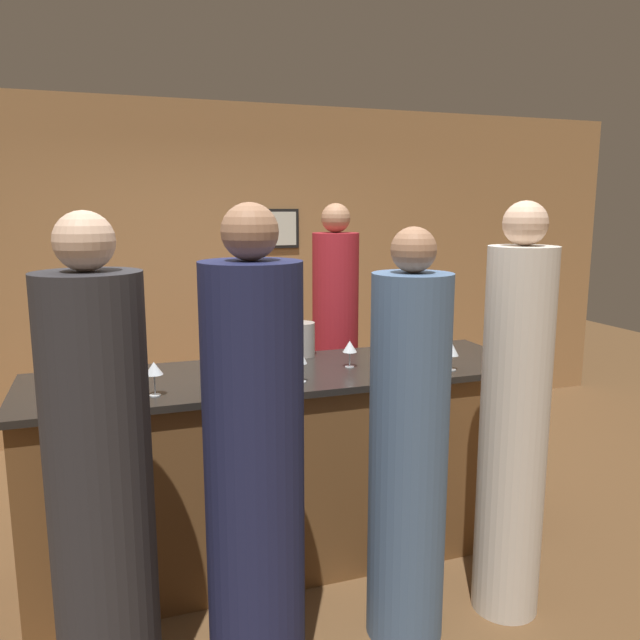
{
  "coord_description": "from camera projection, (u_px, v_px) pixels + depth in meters",
  "views": [
    {
      "loc": [
        -0.88,
        -3.14,
        1.93
      ],
      "look_at": [
        0.23,
        0.1,
        1.31
      ],
      "focal_mm": 35.0,
      "sensor_mm": 36.0,
      "label": 1
    }
  ],
  "objects": [
    {
      "name": "ground_plane",
      "position": [
        287.0,
        552.0,
        3.55
      ],
      "size": [
        14.0,
        14.0,
        0.0
      ],
      "primitive_type": "plane",
      "color": "brown"
    },
    {
      "name": "back_wall",
      "position": [
        215.0,
        270.0,
        5.37
      ],
      "size": [
        8.0,
        0.08,
        2.8
      ],
      "color": "#A37547",
      "rests_on": "ground_plane"
    },
    {
      "name": "bar_counter",
      "position": [
        287.0,
        464.0,
        3.45
      ],
      "size": [
        2.72,
        0.81,
        1.06
      ],
      "color": "brown",
      "rests_on": "ground_plane"
    },
    {
      "name": "bartender",
      "position": [
        335.0,
        356.0,
        4.3
      ],
      "size": [
        0.31,
        0.31,
        1.96
      ],
      "rotation": [
        0.0,
        0.0,
        3.14
      ],
      "color": "maroon",
      "rests_on": "ground_plane"
    },
    {
      "name": "guest_0",
      "position": [
        101.0,
        493.0,
        2.3
      ],
      "size": [
        0.38,
        0.38,
        1.92
      ],
      "color": "#2D2D33",
      "rests_on": "ground_plane"
    },
    {
      "name": "guest_1",
      "position": [
        255.0,
        475.0,
        2.42
      ],
      "size": [
        0.39,
        0.39,
        1.95
      ],
      "color": "#1E234C",
      "rests_on": "ground_plane"
    },
    {
      "name": "guest_2",
      "position": [
        514.0,
        427.0,
        2.9
      ],
      "size": [
        0.31,
        0.31,
        1.96
      ],
      "color": "silver",
      "rests_on": "ground_plane"
    },
    {
      "name": "guest_3",
      "position": [
        408.0,
        454.0,
        2.74
      ],
      "size": [
        0.35,
        0.35,
        1.85
      ],
      "color": "#4C6B93",
      "rests_on": "ground_plane"
    },
    {
      "name": "wine_bottle_0",
      "position": [
        213.0,
        374.0,
        2.87
      ],
      "size": [
        0.08,
        0.08,
        0.29
      ],
      "color": "black",
      "rests_on": "bar_counter"
    },
    {
      "name": "ice_bucket",
      "position": [
        302.0,
        339.0,
        3.69
      ],
      "size": [
        0.15,
        0.15,
        0.2
      ],
      "color": "#9E9993",
      "rests_on": "bar_counter"
    },
    {
      "name": "wine_glass_0",
      "position": [
        435.0,
        351.0,
        3.34
      ],
      "size": [
        0.08,
        0.08,
        0.15
      ],
      "color": "silver",
      "rests_on": "bar_counter"
    },
    {
      "name": "wine_glass_1",
      "position": [
        452.0,
        350.0,
        3.36
      ],
      "size": [
        0.07,
        0.07,
        0.15
      ],
      "color": "silver",
      "rests_on": "bar_counter"
    },
    {
      "name": "wine_glass_2",
      "position": [
        154.0,
        369.0,
        2.9
      ],
      "size": [
        0.08,
        0.08,
        0.16
      ],
      "color": "silver",
      "rests_on": "bar_counter"
    },
    {
      "name": "wine_glass_3",
      "position": [
        125.0,
        358.0,
        3.06
      ],
      "size": [
        0.08,
        0.08,
        0.18
      ],
      "color": "silver",
      "rests_on": "bar_counter"
    },
    {
      "name": "wine_glass_4",
      "position": [
        350.0,
        347.0,
        3.43
      ],
      "size": [
        0.08,
        0.08,
        0.15
      ],
      "color": "silver",
      "rests_on": "bar_counter"
    },
    {
      "name": "wine_glass_5",
      "position": [
        210.0,
        364.0,
        3.01
      ],
      "size": [
        0.07,
        0.07,
        0.17
      ],
      "color": "silver",
      "rests_on": "bar_counter"
    },
    {
      "name": "wine_glass_6",
      "position": [
        301.0,
        358.0,
        3.13
      ],
      "size": [
        0.06,
        0.06,
        0.16
      ],
      "color": "silver",
      "rests_on": "bar_counter"
    }
  ]
}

